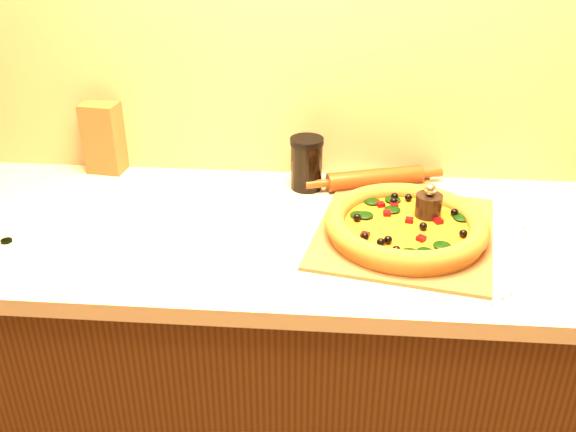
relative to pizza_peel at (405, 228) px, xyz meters
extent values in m
plane|color=#9E8460|center=(-0.20, 0.31, 0.45)|extent=(4.00, 0.00, 4.00)
cube|color=#43220E|center=(-0.20, -0.01, -0.47)|extent=(2.80, 0.65, 0.86)
cube|color=beige|center=(-0.20, -0.01, -0.02)|extent=(2.84, 0.68, 0.04)
cube|color=brown|center=(0.00, -0.02, 0.00)|extent=(0.48, 0.52, 0.01)
cube|color=brown|center=(0.05, 0.27, 0.00)|extent=(0.10, 0.19, 0.01)
cylinder|color=#BB7F2E|center=(0.00, -0.04, 0.01)|extent=(0.36, 0.36, 0.02)
cylinder|color=gold|center=(0.00, -0.04, 0.03)|extent=(0.30, 0.30, 0.01)
torus|color=#924C1A|center=(0.00, -0.04, 0.03)|extent=(0.38, 0.38, 0.05)
ellipsoid|color=black|center=(0.05, 0.00, 0.04)|extent=(0.04, 0.04, 0.01)
sphere|color=black|center=(-0.05, -0.06, 0.04)|extent=(0.02, 0.02, 0.02)
cube|color=maroon|center=(0.02, -0.09, 0.04)|extent=(0.02, 0.02, 0.01)
cylinder|color=black|center=(-0.93, -0.13, 0.00)|extent=(0.03, 0.03, 0.01)
cylinder|color=black|center=(0.05, 0.01, 0.04)|extent=(0.06, 0.06, 0.09)
sphere|color=silver|center=(0.05, 0.01, 0.10)|extent=(0.03, 0.03, 0.03)
cylinder|color=#57240F|center=(-0.06, 0.23, 0.02)|extent=(0.27, 0.13, 0.05)
cylinder|color=#57240F|center=(0.09, 0.28, 0.02)|extent=(0.06, 0.04, 0.02)
cylinder|color=#57240F|center=(-0.22, 0.19, 0.02)|extent=(0.06, 0.04, 0.02)
cube|color=brown|center=(-0.82, 0.29, 0.10)|extent=(0.11, 0.09, 0.20)
cylinder|color=black|center=(-0.25, 0.22, 0.06)|extent=(0.08, 0.08, 0.13)
cylinder|color=black|center=(-0.25, 0.22, 0.13)|extent=(0.09, 0.09, 0.02)
camera|label=1|loc=(-0.17, -1.36, 0.76)|focal=40.00mm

